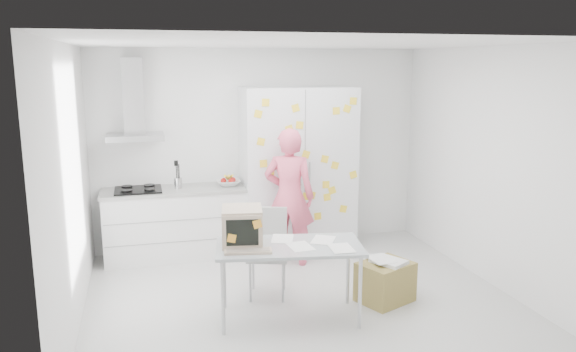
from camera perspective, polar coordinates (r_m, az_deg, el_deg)
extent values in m
cube|color=silver|center=(6.24, 1.22, -12.40)|extent=(4.50, 4.00, 0.02)
cube|color=white|center=(7.74, -2.83, 2.80)|extent=(4.50, 0.02, 2.70)
cube|color=white|center=(5.64, -21.26, -1.23)|extent=(0.02, 4.00, 2.70)
cube|color=white|center=(6.79, 19.84, 0.91)|extent=(0.02, 4.00, 2.70)
cube|color=white|center=(5.71, 1.33, 13.33)|extent=(4.50, 4.00, 0.02)
cube|color=white|center=(7.49, -11.33, -4.85)|extent=(1.80, 0.60, 0.88)
cube|color=gray|center=(7.16, -11.21, -4.44)|extent=(1.76, 0.01, 0.01)
cube|color=gray|center=(7.24, -11.13, -6.57)|extent=(1.76, 0.01, 0.01)
cube|color=#9E9E99|center=(7.37, -11.47, -1.42)|extent=(1.84, 0.63, 0.04)
cube|color=black|center=(7.36, -14.97, -1.41)|extent=(0.58, 0.50, 0.03)
cylinder|color=black|center=(7.24, -16.09, -1.44)|extent=(0.14, 0.14, 0.02)
cylinder|color=black|center=(7.23, -13.88, -1.32)|extent=(0.14, 0.14, 0.02)
cylinder|color=black|center=(7.47, -16.06, -1.04)|extent=(0.14, 0.14, 0.02)
cylinder|color=black|center=(7.47, -13.91, -0.93)|extent=(0.14, 0.14, 0.02)
cylinder|color=silver|center=(7.36, -11.11, -0.71)|extent=(0.10, 0.10, 0.14)
cylinder|color=black|center=(7.34, -11.26, 0.06)|extent=(0.01, 0.01, 0.30)
cylinder|color=black|center=(7.33, -10.99, 0.04)|extent=(0.01, 0.01, 0.30)
cylinder|color=black|center=(7.36, -11.11, 0.08)|extent=(0.01, 0.01, 0.30)
cube|color=black|center=(7.32, -11.31, 1.29)|extent=(0.05, 0.01, 0.07)
imported|color=white|center=(7.43, -6.09, -0.69)|extent=(0.31, 0.31, 0.08)
sphere|color=#B2140F|center=(7.43, -6.58, -0.48)|extent=(0.08, 0.08, 0.08)
sphere|color=#B2140F|center=(7.38, -5.81, -0.55)|extent=(0.08, 0.08, 0.08)
sphere|color=#B2140F|center=(7.47, -5.61, -0.40)|extent=(0.08, 0.08, 0.08)
cylinder|color=yellow|center=(7.43, -6.28, -0.13)|extent=(0.09, 0.17, 0.10)
cylinder|color=yellow|center=(7.43, -6.09, -0.12)|extent=(0.04, 0.17, 0.10)
cylinder|color=yellow|center=(7.44, -5.90, -0.11)|extent=(0.08, 0.17, 0.10)
cube|color=silver|center=(7.29, -15.25, 3.86)|extent=(0.70, 0.48, 0.07)
cube|color=silver|center=(7.37, -15.45, 7.83)|extent=(0.26, 0.24, 0.95)
cube|color=silver|center=(7.57, 1.03, 0.70)|extent=(1.50, 0.65, 2.20)
cube|color=slate|center=(7.26, 1.74, 0.23)|extent=(0.01, 0.01, 2.16)
cube|color=silver|center=(7.24, 1.31, 0.19)|extent=(0.02, 0.02, 0.30)
cube|color=silver|center=(7.27, 2.22, 0.24)|extent=(0.02, 0.02, 0.30)
cube|color=yellow|center=(7.28, 4.93, 6.61)|extent=(0.10, 0.00, 0.10)
cube|color=yellow|center=(7.33, 6.03, 6.81)|extent=(0.12, 0.00, 0.12)
cube|color=yellow|center=(7.49, 6.65, 0.13)|extent=(0.12, 0.00, 0.12)
cube|color=yellow|center=(7.18, -0.04, 1.01)|extent=(0.10, 0.00, 0.10)
cube|color=yellow|center=(7.22, 1.84, 2.21)|extent=(0.12, 0.00, 0.12)
cube|color=yellow|center=(7.43, 4.51, -1.47)|extent=(0.12, 0.00, 0.12)
cube|color=yellow|center=(7.26, 0.24, -1.64)|extent=(0.10, 0.00, 0.10)
cube|color=yellow|center=(7.11, 0.78, 6.92)|extent=(0.12, 0.00, 0.12)
cube|color=yellow|center=(7.35, 2.42, -1.95)|extent=(0.12, 0.00, 0.12)
cube|color=yellow|center=(7.37, 4.80, 1.08)|extent=(0.12, 0.00, 0.12)
cube|color=yellow|center=(7.38, 3.88, -0.88)|extent=(0.10, 0.00, 0.10)
cube|color=yellow|center=(7.11, 0.14, 4.79)|extent=(0.12, 0.00, 0.12)
cube|color=yellow|center=(7.14, -1.80, 0.43)|extent=(0.10, 0.00, 0.10)
cube|color=yellow|center=(7.10, -2.51, 1.27)|extent=(0.10, 0.00, 0.10)
cube|color=yellow|center=(7.00, -3.05, 6.31)|extent=(0.11, 0.00, 0.11)
cube|color=yellow|center=(7.36, 1.20, -3.72)|extent=(0.10, 0.00, 0.10)
cube|color=yellow|center=(7.19, 0.23, 1.07)|extent=(0.11, 0.00, 0.11)
cube|color=yellow|center=(7.54, 5.64, -3.34)|extent=(0.11, 0.00, 0.11)
cube|color=yellow|center=(7.35, 6.65, 7.58)|extent=(0.10, 0.00, 0.10)
cube|color=yellow|center=(7.15, 0.48, 3.51)|extent=(0.10, 0.00, 0.10)
cube|color=yellow|center=(7.18, -0.41, 0.60)|extent=(0.11, 0.00, 0.11)
cube|color=yellow|center=(7.45, 3.05, -4.10)|extent=(0.10, 0.00, 0.10)
cube|color=yellow|center=(7.01, -2.28, 7.47)|extent=(0.10, 0.00, 0.10)
cube|color=yellow|center=(7.05, -2.77, 3.50)|extent=(0.12, 0.00, 0.12)
cube|color=yellow|center=(7.42, 4.00, -2.16)|extent=(0.11, 0.00, 0.11)
cube|color=yellow|center=(7.14, 1.19, 5.20)|extent=(0.11, 0.00, 0.11)
cube|color=yellow|center=(7.31, 3.76, 1.73)|extent=(0.11, 0.00, 0.11)
cube|color=yellow|center=(7.33, 1.88, -2.07)|extent=(0.11, 0.00, 0.11)
imported|color=#EB5B79|center=(7.01, 0.13, -2.13)|extent=(0.75, 0.64, 1.73)
cube|color=#9BA2A5|center=(5.52, 0.13, -7.18)|extent=(1.52, 0.93, 0.03)
cylinder|color=#AFB0B4|center=(5.37, -6.63, -12.23)|extent=(0.04, 0.04, 0.73)
cylinder|color=#AFB0B4|center=(5.48, 7.33, -11.71)|extent=(0.04, 0.04, 0.73)
cylinder|color=#AFB0B4|center=(5.91, -6.51, -9.95)|extent=(0.04, 0.04, 0.73)
cylinder|color=#AFB0B4|center=(6.02, 6.10, -9.54)|extent=(0.04, 0.04, 0.73)
cube|color=#C3AC91|center=(5.52, -4.68, -5.08)|extent=(0.45, 0.46, 0.36)
cube|color=#C3AC91|center=(5.31, -4.66, -5.73)|extent=(0.36, 0.08, 0.32)
cube|color=black|center=(5.30, -4.66, -5.76)|extent=(0.30, 0.06, 0.25)
cube|color=#F8A62D|center=(5.31, -5.74, -6.32)|extent=(0.09, 0.02, 0.09)
cube|color=#F8A62D|center=(5.28, -3.12, -4.91)|extent=(0.10, 0.02, 0.10)
cube|color=#C3AC91|center=(5.32, -4.07, -7.63)|extent=(0.46, 0.22, 0.03)
cube|color=gray|center=(5.31, -4.07, -7.48)|extent=(0.42, 0.18, 0.01)
cube|color=white|center=(5.48, 1.24, -7.15)|extent=(0.24, 0.32, 0.00)
cube|color=white|center=(5.67, 3.60, -6.49)|extent=(0.33, 0.37, 0.00)
cube|color=white|center=(5.44, 5.43, -7.30)|extent=(0.23, 0.31, 0.00)
cube|color=white|center=(5.70, -0.57, -6.38)|extent=(0.30, 0.35, 0.00)
cube|color=#A6A6A4|center=(6.14, -2.10, -8.07)|extent=(0.53, 0.53, 0.04)
cube|color=#A6A6A4|center=(6.25, -2.01, -5.26)|extent=(0.40, 0.15, 0.47)
cylinder|color=#A2A2A6|center=(6.08, -3.86, -10.74)|extent=(0.04, 0.04, 0.44)
cylinder|color=#A2A2A6|center=(6.06, -0.52, -10.79)|extent=(0.04, 0.04, 0.44)
cylinder|color=#A2A2A6|center=(6.40, -3.56, -9.56)|extent=(0.04, 0.04, 0.44)
cylinder|color=#A2A2A6|center=(6.38, -0.40, -9.61)|extent=(0.04, 0.04, 0.44)
cube|color=olive|center=(6.18, 9.84, -10.56)|extent=(0.66, 0.61, 0.43)
cube|color=silver|center=(6.10, 10.20, -8.53)|extent=(0.40, 0.43, 0.04)
cube|color=silver|center=(6.09, 9.41, -8.31)|extent=(0.26, 0.34, 0.00)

